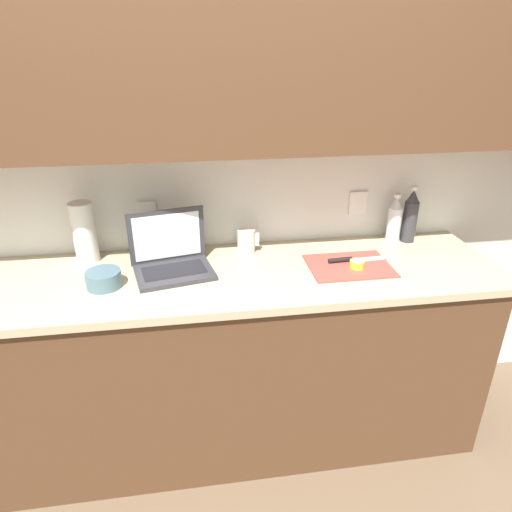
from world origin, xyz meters
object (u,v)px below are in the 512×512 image
Objects in this scene: laptop at (171,257)px; measuring_cup at (246,241)px; bottle_oil_tall at (410,216)px; paper_towel_roll at (84,232)px; knife at (348,260)px; cutting_board at (349,266)px; bottle_green_soda at (394,220)px; lemon_half_cut at (357,264)px; bowl_white at (104,279)px.

laptop reaches higher than measuring_cup.
laptop is 1.31× the size of bottle_oil_tall.
measuring_cup is 0.73m from paper_towel_roll.
measuring_cup is at bearing 153.21° from knife.
laptop is 1.02× the size of cutting_board.
knife is 1.14× the size of bottle_green_soda.
laptop is 0.78m from cutting_board.
bottle_green_soda reaches higher than cutting_board.
measuring_cup is at bearing 151.22° from lemon_half_cut.
bowl_white is at bearing -168.81° from bottle_green_soda.
bottle_oil_tall is (0.38, 0.20, 0.11)m from knife.
knife is 0.37m from bottle_green_soda.
bottle_oil_tall is (1.16, 0.15, 0.07)m from laptop.
bottle_green_soda is at bearing 43.79° from lemon_half_cut.
bottle_oil_tall is at bearing -4.19° from laptop.
bottle_oil_tall reaches higher than lemon_half_cut.
paper_towel_roll is (-0.11, 0.27, 0.10)m from bowl_white.
paper_towel_roll is at bearing 167.25° from lemon_half_cut.
bottle_oil_tall reaches higher than measuring_cup.
bowl_white is at bearing -169.42° from bottle_oil_tall.
measuring_cup is at bearing 152.71° from cutting_board.
bottle_oil_tall is (0.08, 0.00, 0.02)m from bottle_green_soda.
paper_towel_roll is at bearing -179.95° from bottle_oil_tall.
cutting_board is 5.65× the size of lemon_half_cut.
cutting_board is 1.05m from bowl_white.
bottle_green_soda is 0.87× the size of bottle_oil_tall.
bowl_white is 0.51× the size of paper_towel_roll.
bowl_white is 0.30m from paper_towel_roll.
lemon_half_cut is at bearing -136.21° from bottle_green_soda.
bowl_white is at bearing -67.85° from paper_towel_roll.
bottle_oil_tall reaches higher than knife.
laptop is 0.78m from knife.
cutting_board is 2.55× the size of bowl_white.
bottle_green_soda is at bearing 1.40° from measuring_cup.
bowl_white reaches higher than cutting_board.
lemon_half_cut is 0.46m from bottle_oil_tall.
lemon_half_cut is (0.80, -0.11, -0.04)m from laptop.
knife is at bearing 82.58° from cutting_board.
bottle_oil_tall is at bearing 36.70° from lemon_half_cut.
bottle_oil_tall reaches higher than cutting_board.
knife is (0.78, -0.05, -0.04)m from laptop.
cutting_board is at bearing 1.48° from bowl_white.
paper_towel_roll reaches higher than cutting_board.
bottle_oil_tall reaches higher than bottle_green_soda.
bowl_white is (-1.05, -0.03, 0.03)m from cutting_board.
paper_towel_roll is (-1.18, 0.27, 0.11)m from lemon_half_cut.
laptop is 1.17m from bottle_oil_tall.
cutting_board is 0.47m from bottle_oil_tall.
bottle_green_soda is at bearing 30.36° from knife.
measuring_cup is (0.34, 0.14, -0.00)m from laptop.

